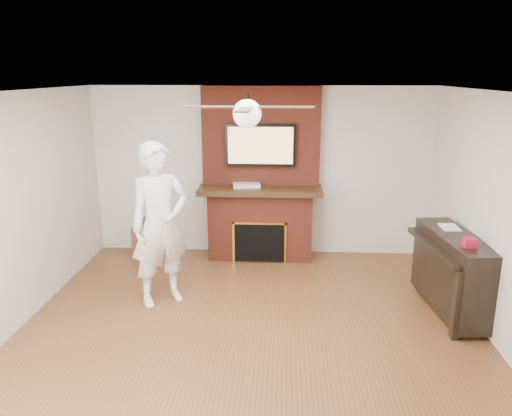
# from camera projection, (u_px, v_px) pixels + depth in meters

# --- Properties ---
(room_shell) EXTENTS (5.36, 5.86, 2.86)m
(room_shell) POSITION_uv_depth(u_px,v_px,m) (248.00, 227.00, 4.78)
(room_shell) COLOR #59341A
(room_shell) RESTS_ON ground
(fireplace) EXTENTS (1.78, 0.64, 2.50)m
(fireplace) POSITION_uv_depth(u_px,v_px,m) (261.00, 191.00, 7.30)
(fireplace) COLOR maroon
(fireplace) RESTS_ON ground
(tv) EXTENTS (1.00, 0.08, 0.60)m
(tv) POSITION_uv_depth(u_px,v_px,m) (261.00, 145.00, 7.08)
(tv) COLOR black
(tv) RESTS_ON fireplace
(ceiling_fan) EXTENTS (1.21, 1.21, 0.31)m
(ceiling_fan) POSITION_uv_depth(u_px,v_px,m) (247.00, 113.00, 4.50)
(ceiling_fan) COLOR black
(ceiling_fan) RESTS_ON room_shell
(person) EXTENTS (0.85, 0.80, 1.94)m
(person) POSITION_uv_depth(u_px,v_px,m) (160.00, 224.00, 5.81)
(person) COLOR silver
(person) RESTS_ON ground
(side_table) EXTENTS (0.56, 0.56, 0.55)m
(side_table) POSITION_uv_depth(u_px,v_px,m) (153.00, 239.00, 7.52)
(side_table) COLOR brown
(side_table) RESTS_ON ground
(piano) EXTENTS (0.67, 1.45, 1.02)m
(piano) POSITION_uv_depth(u_px,v_px,m) (452.00, 271.00, 5.67)
(piano) COLOR black
(piano) RESTS_ON ground
(cable_box) EXTENTS (0.42, 0.28, 0.06)m
(cable_box) POSITION_uv_depth(u_px,v_px,m) (246.00, 185.00, 7.19)
(cable_box) COLOR silver
(cable_box) RESTS_ON fireplace
(candle_orange) EXTENTS (0.07, 0.07, 0.12)m
(candle_orange) POSITION_uv_depth(u_px,v_px,m) (248.00, 255.00, 7.38)
(candle_orange) COLOR orange
(candle_orange) RESTS_ON ground
(candle_green) EXTENTS (0.07, 0.07, 0.08)m
(candle_green) POSITION_uv_depth(u_px,v_px,m) (254.00, 257.00, 7.37)
(candle_green) COLOR #598B37
(candle_green) RESTS_ON ground
(candle_cream) EXTENTS (0.08, 0.08, 0.11)m
(candle_cream) POSITION_uv_depth(u_px,v_px,m) (263.00, 256.00, 7.36)
(candle_cream) COLOR beige
(candle_cream) RESTS_ON ground
(candle_blue) EXTENTS (0.06, 0.06, 0.07)m
(candle_blue) POSITION_uv_depth(u_px,v_px,m) (272.00, 259.00, 7.30)
(candle_blue) COLOR #3654A2
(candle_blue) RESTS_ON ground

